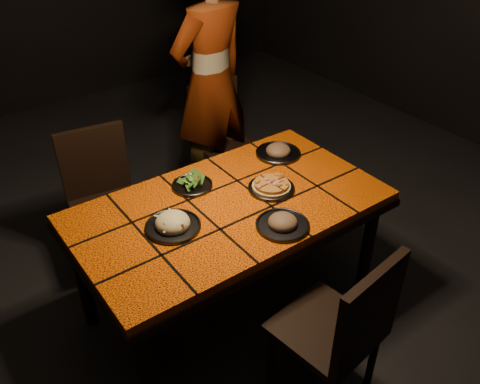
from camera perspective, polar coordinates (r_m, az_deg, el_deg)
room_shell at (r=2.28m, az=-1.45°, el=14.26°), size 6.04×7.04×3.08m
dining_table at (r=2.67m, az=-1.19°, el=-2.67°), size 1.62×0.92×0.75m
chair_near at (r=2.35m, az=11.55°, el=-14.70°), size 0.47×0.47×0.93m
chair_far_left at (r=3.24m, az=-15.22°, el=0.06°), size 0.47×0.47×0.91m
chair_far_right at (r=3.81m, az=-2.14°, el=6.59°), size 0.41×0.41×0.89m
diner at (r=3.65m, az=-3.32°, el=12.19°), size 0.73×0.55×1.82m
plate_pizza at (r=2.73m, az=3.54°, el=0.60°), size 0.25×0.25×0.04m
plate_pasta at (r=2.47m, az=-7.56°, el=-3.57°), size 0.27×0.27×0.09m
plate_salad at (r=2.76m, az=-5.40°, el=1.04°), size 0.22×0.22×0.07m
plate_mushroom_a at (r=2.47m, az=4.81°, el=-3.45°), size 0.26×0.26×0.09m
plate_mushroom_b at (r=3.05m, az=4.32°, el=4.62°), size 0.27×0.27×0.09m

